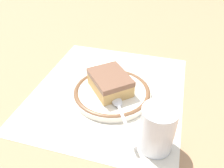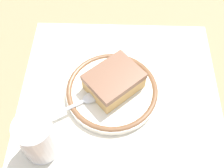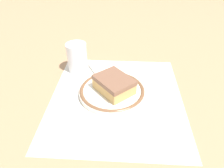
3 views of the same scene
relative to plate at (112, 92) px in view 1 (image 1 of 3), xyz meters
name	(u,v)px [view 1 (image 1 of 3)]	position (x,y,z in m)	size (l,w,h in m)	color
ground_plane	(109,91)	(0.02, 0.01, -0.01)	(2.40, 2.40, 0.00)	#9E7551
placemat	(109,91)	(0.02, 0.01, -0.01)	(0.40, 0.36, 0.00)	beige
plate	(112,92)	(0.00, 0.00, 0.00)	(0.18, 0.18, 0.02)	silver
cake_slice	(110,82)	(0.00, 0.01, 0.03)	(0.13, 0.13, 0.04)	tan
spoon	(120,109)	(-0.06, -0.04, 0.01)	(0.13, 0.09, 0.01)	silver
cup	(157,131)	(-0.12, -0.12, 0.03)	(0.06, 0.06, 0.09)	silver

